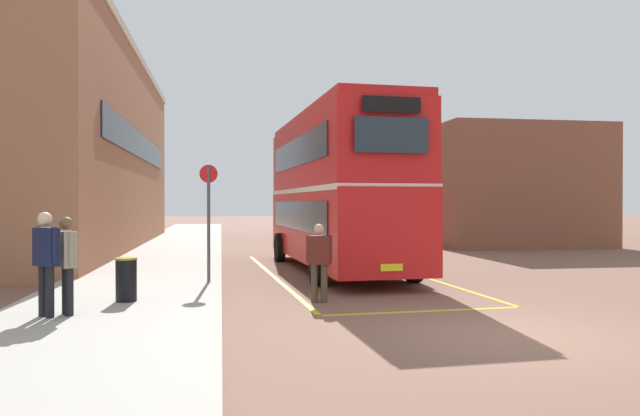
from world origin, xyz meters
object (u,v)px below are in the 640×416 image
object	(u,v)px
pedestrian_waiting_near	(67,258)
bus_stop_sign	(209,212)
pedestrian_waiting_far	(46,256)
litter_bin	(126,279)
pedestrian_boarding	(319,257)
double_decker_bus	(336,189)
single_deck_bus	(356,209)

from	to	relation	value
pedestrian_waiting_near	bus_stop_sign	world-z (taller)	bus_stop_sign
pedestrian_waiting_far	litter_bin	world-z (taller)	pedestrian_waiting_far
pedestrian_boarding	litter_bin	size ratio (longest dim) A/B	1.91
pedestrian_boarding	litter_bin	distance (m)	3.89
double_decker_bus	pedestrian_waiting_far	distance (m)	9.77
pedestrian_waiting_near	litter_bin	xyz separation A→B (m)	(0.78, 1.31, -0.55)
pedestrian_waiting_far	bus_stop_sign	bearing A→B (deg)	57.27
double_decker_bus	bus_stop_sign	xyz separation A→B (m)	(-3.80, -3.14, -0.66)
pedestrian_boarding	bus_stop_sign	world-z (taller)	bus_stop_sign
single_deck_bus	pedestrian_boarding	world-z (taller)	single_deck_bus
single_deck_bus	pedestrian_waiting_far	xyz separation A→B (m)	(-11.39, -26.34, -0.45)
single_deck_bus	litter_bin	xyz separation A→B (m)	(-10.30, -24.88, -1.07)
single_deck_bus	pedestrian_boarding	xyz separation A→B (m)	(-6.43, -24.82, -0.70)
single_deck_bus	bus_stop_sign	xyz separation A→B (m)	(-8.76, -22.24, 0.21)
pedestrian_waiting_near	pedestrian_waiting_far	distance (m)	0.35
pedestrian_waiting_far	pedestrian_boarding	bearing A→B (deg)	17.13
double_decker_bus	bus_stop_sign	distance (m)	4.97
single_deck_bus	pedestrian_waiting_far	size ratio (longest dim) A/B	5.36
double_decker_bus	pedestrian_waiting_far	bearing A→B (deg)	-131.64
double_decker_bus	pedestrian_boarding	bearing A→B (deg)	-104.50
single_deck_bus	bus_stop_sign	bearing A→B (deg)	-111.48
pedestrian_waiting_near	litter_bin	bearing A→B (deg)	59.14
double_decker_bus	pedestrian_boarding	distance (m)	6.10
pedestrian_waiting_far	pedestrian_waiting_near	bearing A→B (deg)	26.83
single_deck_bus	litter_bin	world-z (taller)	single_deck_bus
double_decker_bus	pedestrian_boarding	xyz separation A→B (m)	(-1.48, -5.71, -1.57)
double_decker_bus	pedestrian_waiting_near	xyz separation A→B (m)	(-6.13, -7.08, -1.39)
litter_bin	bus_stop_sign	bearing A→B (deg)	59.60
double_decker_bus	litter_bin	distance (m)	8.10
single_deck_bus	pedestrian_waiting_far	world-z (taller)	single_deck_bus
single_deck_bus	pedestrian_waiting_far	bearing A→B (deg)	-113.38
double_decker_bus	pedestrian_waiting_far	xyz separation A→B (m)	(-6.43, -7.23, -1.33)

